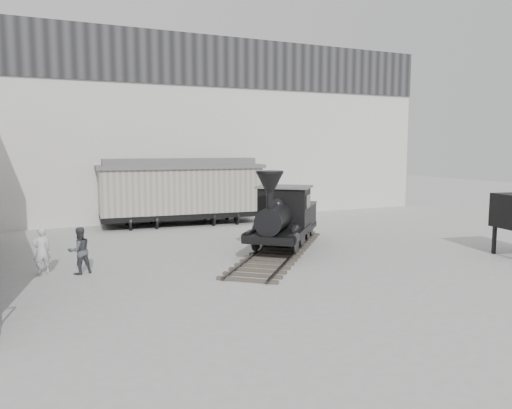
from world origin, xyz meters
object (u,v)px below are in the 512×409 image
visitor_a (42,251)px  locomotive (282,221)px  boxcar (181,190)px  visitor_b (79,251)px

visitor_a → locomotive: bearing=166.5°
locomotive → boxcar: size_ratio=0.93×
visitor_b → visitor_a: bearing=-40.4°
visitor_a → visitor_b: 1.30m
visitor_a → visitor_b: bearing=142.8°
locomotive → visitor_a: bearing=-138.7°
boxcar → visitor_b: (-6.34, -9.12, -1.15)m
visitor_a → visitor_b: size_ratio=1.01×
boxcar → visitor_a: bearing=-126.3°
locomotive → visitor_a: (-9.53, -0.16, -0.43)m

